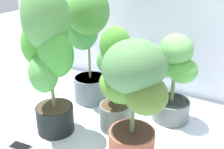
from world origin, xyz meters
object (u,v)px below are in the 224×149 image
(potted_plant_back_right, at_px, (172,73))
(potted_plant_center, at_px, (115,79))
(potted_plant_front_left, at_px, (47,50))
(cell_phone, at_px, (20,146))
(potted_plant_front_right, at_px, (133,92))
(potted_plant_back_left, at_px, (87,35))

(potted_plant_back_right, height_order, potted_plant_center, potted_plant_center)
(potted_plant_front_left, xyz_separation_m, cell_phone, (-0.07, -0.25, -0.58))
(potted_plant_center, xyz_separation_m, potted_plant_front_left, (-0.35, -0.23, 0.20))
(potted_plant_center, height_order, cell_phone, potted_plant_center)
(potted_plant_front_right, distance_m, potted_plant_front_left, 0.60)
(potted_plant_back_left, xyz_separation_m, potted_plant_front_left, (0.05, -0.50, 0.03))
(potted_plant_back_left, xyz_separation_m, cell_phone, (-0.02, -0.75, -0.55))
(potted_plant_back_left, relative_size, potted_plant_front_left, 0.93)
(potted_plant_back_left, distance_m, cell_phone, 0.94)
(potted_plant_back_left, relative_size, cell_phone, 6.15)
(potted_plant_back_left, bearing_deg, potted_plant_back_right, 3.72)
(potted_plant_front_right, bearing_deg, potted_plant_center, 136.96)
(potted_plant_back_right, bearing_deg, potted_plant_front_left, -139.16)
(cell_phone, bearing_deg, potted_plant_front_left, 159.48)
(potted_plant_back_left, xyz_separation_m, potted_plant_center, (0.40, -0.27, -0.18))
(potted_plant_back_right, bearing_deg, potted_plant_front_right, -94.66)
(potted_plant_back_left, distance_m, potted_plant_front_left, 0.51)
(potted_plant_back_left, bearing_deg, potted_plant_front_right, -37.80)
(potted_plant_back_right, bearing_deg, cell_phone, -131.27)
(potted_plant_back_right, xyz_separation_m, potted_plant_center, (-0.28, -0.32, 0.02))
(potted_plant_front_right, height_order, potted_plant_front_left, potted_plant_front_left)
(potted_plant_back_right, height_order, potted_plant_front_left, potted_plant_front_left)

